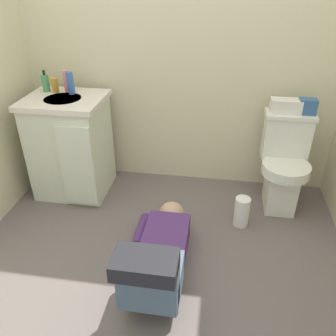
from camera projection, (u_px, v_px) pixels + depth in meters
ground_plane at (158, 260)px, 2.31m from camera, size 3.01×3.11×0.04m
wall_back at (181, 39)px, 2.63m from camera, size 2.67×0.08×2.40m
toilet at (284, 164)px, 2.65m from camera, size 0.36×0.46×0.75m
vanity_cabinet at (71, 145)px, 2.81m from camera, size 0.60×0.53×0.82m
faucet at (70, 86)px, 2.71m from camera, size 0.02×0.02×0.10m
person_plumber at (159, 256)px, 2.08m from camera, size 0.39×1.06×0.52m
tissue_box at (286, 106)px, 2.52m from camera, size 0.22×0.11×0.10m
toiletry_bag at (307, 106)px, 2.50m from camera, size 0.12×0.09×0.11m
soap_dispenser at (46, 83)px, 2.71m from camera, size 0.06×0.06×0.17m
bottle_amber at (55, 85)px, 2.69m from camera, size 0.06×0.06×0.11m
bottle_pink at (67, 81)px, 2.70m from camera, size 0.05×0.05×0.17m
bottle_blue at (71, 83)px, 2.65m from camera, size 0.05×0.05×0.17m
paper_towel_roll at (242, 212)px, 2.55m from camera, size 0.11×0.11×0.23m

